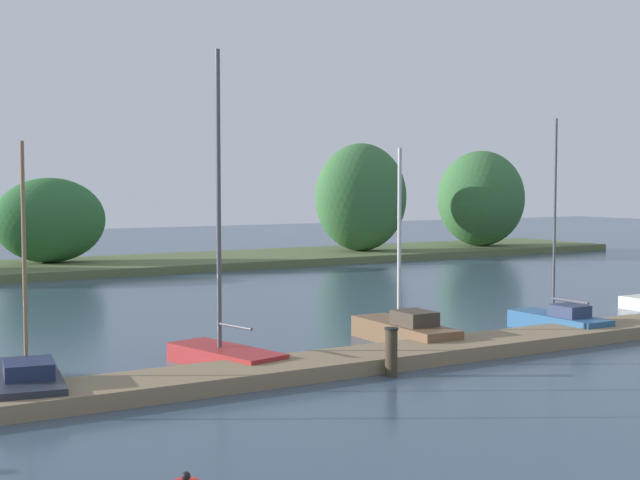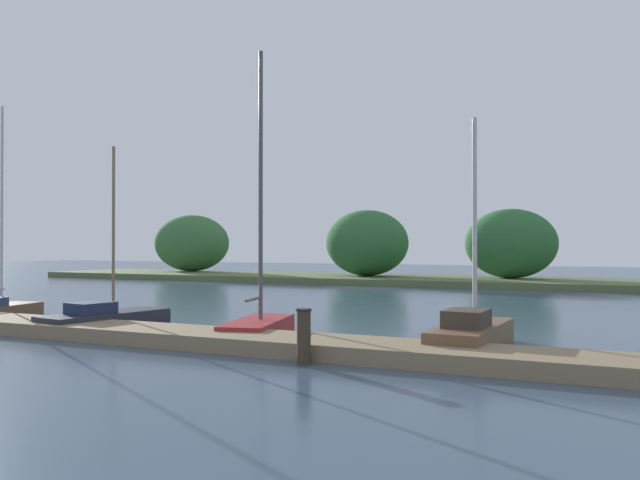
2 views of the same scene
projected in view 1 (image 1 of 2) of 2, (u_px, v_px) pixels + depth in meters
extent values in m
cube|color=#847051|center=(375.00, 359.00, 21.19)|extent=(29.67, 1.80, 0.35)
cube|color=#56663D|center=(68.00, 268.00, 44.00)|extent=(68.22, 8.00, 0.40)
ellipsoid|color=#2D6633|center=(50.00, 220.00, 44.38)|extent=(5.57, 3.72, 4.26)
ellipsoid|color=#386B38|center=(361.00, 197.00, 52.18)|extent=(5.76, 4.38, 6.33)
ellipsoid|color=#386B38|center=(481.00, 198.00, 56.37)|extent=(5.76, 5.14, 6.05)
cube|color=#232833|center=(28.00, 384.00, 18.19)|extent=(1.85, 3.85, 0.49)
cube|color=#232833|center=(23.00, 369.00, 19.74)|extent=(0.83, 1.02, 0.41)
cube|color=#1E2847|center=(29.00, 369.00, 17.74)|extent=(1.11, 1.25, 0.32)
cylinder|color=#7F6647|center=(24.00, 256.00, 18.29)|extent=(0.09, 0.09, 4.73)
cube|color=maroon|center=(226.00, 358.00, 21.05)|extent=(1.85, 3.41, 0.45)
cube|color=maroon|center=(190.00, 350.00, 22.09)|extent=(0.80, 0.93, 0.38)
cylinder|color=#4C4C51|center=(219.00, 199.00, 20.99)|extent=(0.11, 0.11, 7.04)
cylinder|color=#4C4C51|center=(234.00, 326.00, 20.77)|extent=(0.36, 1.24, 0.07)
cube|color=brown|center=(405.00, 333.00, 24.08)|extent=(1.31, 3.77, 0.58)
cube|color=brown|center=(372.00, 326.00, 25.55)|extent=(0.67, 0.96, 0.49)
cube|color=#3D3328|center=(414.00, 318.00, 23.64)|extent=(0.91, 1.15, 0.38)
cylinder|color=#B7B7BC|center=(399.00, 235.00, 24.15)|extent=(0.11, 0.11, 4.74)
cube|color=#285684|center=(559.00, 324.00, 25.98)|extent=(1.10, 3.20, 0.52)
cube|color=#285684|center=(524.00, 318.00, 27.21)|extent=(0.60, 0.80, 0.44)
cube|color=#2D3856|center=(570.00, 311.00, 25.61)|extent=(0.82, 0.96, 0.33)
cylinder|color=#4C4C51|center=(555.00, 217.00, 25.99)|extent=(0.08, 0.08, 5.73)
cylinder|color=#4C4C51|center=(570.00, 301.00, 25.60)|extent=(0.08, 1.40, 0.08)
cube|color=silver|center=(633.00, 302.00, 31.24)|extent=(0.64, 0.75, 0.36)
cylinder|color=#3D3323|center=(391.00, 353.00, 20.01)|extent=(0.28, 0.28, 1.07)
cylinder|color=black|center=(391.00, 329.00, 19.97)|extent=(0.32, 0.32, 0.04)
sphere|color=black|center=(186.00, 476.00, 11.76)|extent=(0.12, 0.12, 0.12)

